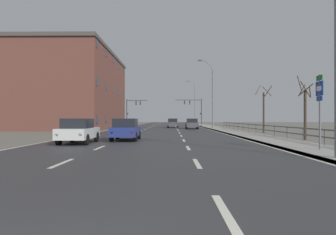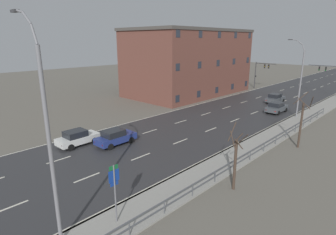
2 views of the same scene
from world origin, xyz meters
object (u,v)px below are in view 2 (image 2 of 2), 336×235
Objects in this scene: brick_building at (189,62)px; car_mid_centre at (77,138)px; traffic_signal_left at (260,71)px; car_far_left at (275,98)px; highway_sign at (115,187)px; street_lamp_midground at (300,80)px; street_lamp_foreground at (48,139)px; traffic_signal_right at (331,75)px; car_near_right at (277,107)px; car_distant at (115,137)px.

car_mid_centre is at bearing -70.94° from brick_building.
car_far_left is (8.51, -11.54, -3.06)m from traffic_signal_left.
highway_sign is 51.02m from traffic_signal_left.
car_far_left is at bearing 129.74° from street_lamp_midground.
brick_building is at bearing 120.73° from street_lamp_foreground.
street_lamp_midground is at bearing 91.77° from highway_sign.
street_lamp_midground is at bearing -10.10° from brick_building.
car_far_left is 0.17× the size of brick_building.
highway_sign is (0.93, 2.91, -3.31)m from street_lamp_foreground.
street_lamp_foreground is 40.75m from car_far_left.
traffic_signal_left reaches higher than highway_sign.
car_far_left is (-4.76, -12.63, -3.22)m from traffic_signal_right.
highway_sign is 31.21m from car_near_right.
street_lamp_foreground reaches higher than car_distant.
highway_sign is at bearing -72.66° from traffic_signal_left.
highway_sign is at bearing -87.78° from traffic_signal_right.
traffic_signal_left is 1.36× the size of car_mid_centre.
street_lamp_foreground is 2.78× the size of car_near_right.
traffic_signal_left is 1.37× the size of car_near_right.
car_distant is at bearing -83.10° from traffic_signal_left.
highway_sign is 13.65m from car_mid_centre.
car_mid_centre is at bearing 147.47° from street_lamp_foreground.
car_distant is (-6.36, -23.62, 0.00)m from car_near_right.
brick_building reaches higher than street_lamp_midground.
street_lamp_foreground is 1.98× the size of traffic_signal_right.
highway_sign is 41.31m from brick_building.
brick_building is at bearing -143.37° from traffic_signal_right.
car_near_right is (11.36, -17.75, -3.06)m from traffic_signal_left.
car_mid_centre and car_far_left have the same top height.
car_distant is at bearing -64.56° from brick_building.
car_far_left is (-2.85, 6.20, 0.00)m from car_near_right.
street_lamp_foreground is 33.14m from street_lamp_midground.
street_lamp_foreground is 43.11m from brick_building.
traffic_signal_right is at bearing 69.84° from car_far_left.
car_distant is 30.17m from brick_building.
street_lamp_midground is 2.49× the size of car_near_right.
highway_sign is 0.88× the size of car_mid_centre.
highway_sign is 0.15× the size of brick_building.
car_near_right is (-1.90, -18.83, -3.22)m from traffic_signal_right.
street_lamp_foreground reaches higher than highway_sign.
street_lamp_foreground is at bearing -81.33° from car_far_left.
highway_sign is 0.88× the size of car_far_left.
car_near_right is 6.83m from car_far_left.
street_lamp_foreground is 2.79× the size of car_far_left.
traffic_signal_right is at bearing 92.22° from highway_sign.
car_distant is at bearing -104.19° from car_near_right.
street_lamp_midground is 2.84× the size of highway_sign.
traffic_signal_left is at bearing -175.33° from traffic_signal_right.
car_distant is 30.03m from car_far_left.
car_mid_centre is 33.07m from car_far_left.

